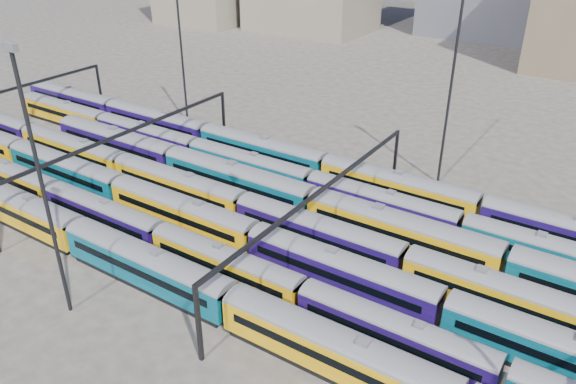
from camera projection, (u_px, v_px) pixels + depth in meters
The scene contains 13 objects.
ground at pixel (249, 226), 68.08m from camera, with size 500.00×500.00×0.00m, color #3C3733.
rake_0 at pixel (334, 347), 45.87m from camera, with size 107.33×3.14×5.30m.
rake_1 at pixel (103, 211), 66.40m from camera, with size 129.85×2.72×4.55m.
rake_2 at pixel (120, 187), 71.21m from camera, with size 126.93×3.09×5.22m.
rake_3 at pixel (243, 205), 67.23m from camera, with size 124.86×3.04×5.13m.
rake_4 at pixel (400, 228), 61.95m from camera, with size 113.69×3.33×5.62m.
rake_5 at pixel (311, 182), 72.97m from camera, with size 119.54×2.92×4.90m.
rake_6 at pixel (325, 165), 76.95m from camera, with size 128.06×3.12×5.26m.
gantry_1 at pixel (127, 139), 74.68m from camera, with size 0.35×40.35×8.03m.
gantry_2 at pixel (321, 198), 60.05m from camera, with size 0.35×40.35×8.03m.
mast_1 at pixel (181, 44), 92.46m from camera, with size 1.40×0.50×25.60m.
mast_2 at pixel (41, 181), 47.77m from camera, with size 1.40×0.50×25.60m.
mast_3 at pixel (451, 85), 71.99m from camera, with size 1.40×0.50×25.60m.
Camera 1 is at (36.13, -46.05, 35.35)m, focal length 35.00 mm.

